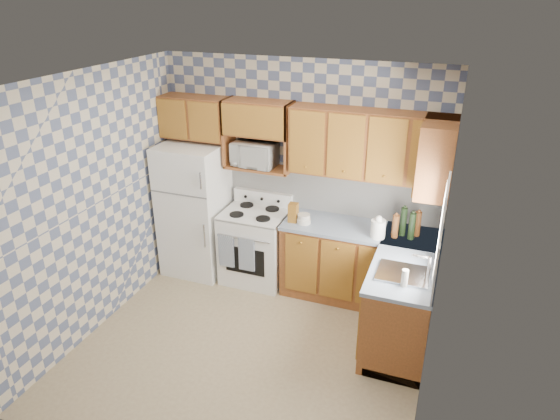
# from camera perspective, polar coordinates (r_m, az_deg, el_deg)

# --- Properties ---
(floor) EXTENTS (3.40, 3.40, 0.00)m
(floor) POSITION_cam_1_polar(r_m,az_deg,el_deg) (5.34, -3.42, -15.43)
(floor) COLOR #8B7655
(floor) RESTS_ON ground
(back_wall) EXTENTS (3.40, 0.02, 2.70)m
(back_wall) POSITION_cam_1_polar(r_m,az_deg,el_deg) (5.97, 2.39, 4.09)
(back_wall) COLOR #4F5A7C
(back_wall) RESTS_ON ground
(right_wall) EXTENTS (0.02, 3.20, 2.70)m
(right_wall) POSITION_cam_1_polar(r_m,az_deg,el_deg) (4.27, 17.64, -5.82)
(right_wall) COLOR #4F5A7C
(right_wall) RESTS_ON ground
(backsplash_back) EXTENTS (2.60, 0.02, 0.56)m
(backsplash_back) POSITION_cam_1_polar(r_m,az_deg,el_deg) (5.92, 6.02, 2.21)
(backsplash_back) COLOR white
(backsplash_back) RESTS_ON back_wall
(backsplash_right) EXTENTS (0.02, 1.60, 0.56)m
(backsplash_right) POSITION_cam_1_polar(r_m,az_deg,el_deg) (5.05, 17.97, -2.95)
(backsplash_right) COLOR white
(backsplash_right) RESTS_ON right_wall
(refrigerator) EXTENTS (0.75, 0.70, 1.68)m
(refrigerator) POSITION_cam_1_polar(r_m,az_deg,el_deg) (6.36, -9.68, 0.07)
(refrigerator) COLOR white
(refrigerator) RESTS_ON floor
(stove_body) EXTENTS (0.76, 0.65, 0.90)m
(stove_body) POSITION_cam_1_polar(r_m,az_deg,el_deg) (6.22, -2.82, -4.18)
(stove_body) COLOR white
(stove_body) RESTS_ON floor
(cooktop) EXTENTS (0.76, 0.65, 0.02)m
(cooktop) POSITION_cam_1_polar(r_m,az_deg,el_deg) (6.01, -2.91, -0.36)
(cooktop) COLOR silver
(cooktop) RESTS_ON stove_body
(backguard) EXTENTS (0.76, 0.08, 0.17)m
(backguard) POSITION_cam_1_polar(r_m,az_deg,el_deg) (6.21, -1.94, 1.43)
(backguard) COLOR white
(backguard) RESTS_ON cooktop
(dish_towel_left) EXTENTS (0.20, 0.02, 0.42)m
(dish_towel_left) POSITION_cam_1_polar(r_m,az_deg,el_deg) (6.00, -6.16, -4.67)
(dish_towel_left) COLOR navy
(dish_towel_left) RESTS_ON stove_body
(dish_towel_right) EXTENTS (0.20, 0.02, 0.42)m
(dish_towel_right) POSITION_cam_1_polar(r_m,az_deg,el_deg) (5.90, -3.84, -5.11)
(dish_towel_right) COLOR navy
(dish_towel_right) RESTS_ON stove_body
(base_cabinets_back) EXTENTS (1.75, 0.60, 0.88)m
(base_cabinets_back) POSITION_cam_1_polar(r_m,az_deg,el_deg) (5.92, 8.98, -6.18)
(base_cabinets_back) COLOR brown
(base_cabinets_back) RESTS_ON floor
(base_cabinets_right) EXTENTS (0.60, 1.60, 0.88)m
(base_cabinets_right) POSITION_cam_1_polar(r_m,az_deg,el_deg) (5.43, 13.86, -9.66)
(base_cabinets_right) COLOR brown
(base_cabinets_right) RESTS_ON floor
(countertop_back) EXTENTS (1.77, 0.63, 0.04)m
(countertop_back) POSITION_cam_1_polar(r_m,az_deg,el_deg) (5.69, 9.26, -2.21)
(countertop_back) COLOR gray
(countertop_back) RESTS_ON base_cabinets_back
(countertop_right) EXTENTS (0.63, 1.60, 0.04)m
(countertop_right) POSITION_cam_1_polar(r_m,az_deg,el_deg) (5.20, 14.31, -5.43)
(countertop_right) COLOR gray
(countertop_right) RESTS_ON base_cabinets_right
(upper_cabinets_back) EXTENTS (1.75, 0.33, 0.74)m
(upper_cabinets_back) POSITION_cam_1_polar(r_m,az_deg,el_deg) (5.48, 10.23, 7.35)
(upper_cabinets_back) COLOR brown
(upper_cabinets_back) RESTS_ON back_wall
(upper_cabinets_fridge) EXTENTS (0.82, 0.33, 0.50)m
(upper_cabinets_fridge) POSITION_cam_1_polar(r_m,az_deg,el_deg) (6.15, -9.69, 10.41)
(upper_cabinets_fridge) COLOR brown
(upper_cabinets_fridge) RESTS_ON back_wall
(upper_cabinets_right) EXTENTS (0.33, 0.70, 0.74)m
(upper_cabinets_right) POSITION_cam_1_polar(r_m,az_deg,el_deg) (5.23, 17.51, 5.79)
(upper_cabinets_right) COLOR brown
(upper_cabinets_right) RESTS_ON right_wall
(microwave_shelf) EXTENTS (0.80, 0.33, 0.03)m
(microwave_shelf) POSITION_cam_1_polar(r_m,az_deg,el_deg) (5.95, -2.42, 4.88)
(microwave_shelf) COLOR brown
(microwave_shelf) RESTS_ON back_wall
(microwave) EXTENTS (0.52, 0.36, 0.28)m
(microwave) POSITION_cam_1_polar(r_m,az_deg,el_deg) (5.93, -2.90, 6.40)
(microwave) COLOR white
(microwave) RESTS_ON microwave_shelf
(sink) EXTENTS (0.48, 0.40, 0.03)m
(sink) POSITION_cam_1_polar(r_m,az_deg,el_deg) (4.88, 13.88, -7.11)
(sink) COLOR #B7B7BC
(sink) RESTS_ON countertop_right
(window) EXTENTS (0.02, 0.66, 0.86)m
(window) POSITION_cam_1_polar(r_m,az_deg,el_deg) (4.63, 18.01, -2.06)
(window) COLOR white
(window) RESTS_ON right_wall
(bottle_0) EXTENTS (0.07, 0.07, 0.32)m
(bottle_0) POSITION_cam_1_polar(r_m,az_deg,el_deg) (5.55, 13.90, -1.29)
(bottle_0) COLOR black
(bottle_0) RESTS_ON countertop_back
(bottle_1) EXTENTS (0.07, 0.07, 0.30)m
(bottle_1) POSITION_cam_1_polar(r_m,az_deg,el_deg) (5.49, 14.84, -1.79)
(bottle_1) COLOR black
(bottle_1) RESTS_ON countertop_back
(bottle_2) EXTENTS (0.07, 0.07, 0.28)m
(bottle_2) POSITION_cam_1_polar(r_m,az_deg,el_deg) (5.58, 15.45, -1.54)
(bottle_2) COLOR #593116
(bottle_2) RESTS_ON countertop_back
(bottle_3) EXTENTS (0.07, 0.07, 0.26)m
(bottle_3) POSITION_cam_1_polar(r_m,az_deg,el_deg) (5.50, 13.04, -1.82)
(bottle_3) COLOR #593116
(bottle_3) RESTS_ON countertop_back
(knife_block) EXTENTS (0.10, 0.10, 0.23)m
(knife_block) POSITION_cam_1_polar(r_m,az_deg,el_deg) (5.72, 1.52, -0.30)
(knife_block) COLOR brown
(knife_block) RESTS_ON countertop_back
(electric_kettle) EXTENTS (0.16, 0.16, 0.20)m
(electric_kettle) POSITION_cam_1_polar(r_m,az_deg,el_deg) (5.46, 11.14, -2.14)
(electric_kettle) COLOR white
(electric_kettle) RESTS_ON countertop_back
(food_containers) EXTENTS (0.16, 0.16, 0.11)m
(food_containers) POSITION_cam_1_polar(r_m,az_deg,el_deg) (5.71, 2.73, -1.01)
(food_containers) COLOR beige
(food_containers) RESTS_ON countertop_back
(soap_bottle) EXTENTS (0.06, 0.06, 0.17)m
(soap_bottle) POSITION_cam_1_polar(r_m,az_deg,el_deg) (4.67, 14.07, -7.55)
(soap_bottle) COLOR beige
(soap_bottle) RESTS_ON countertop_right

